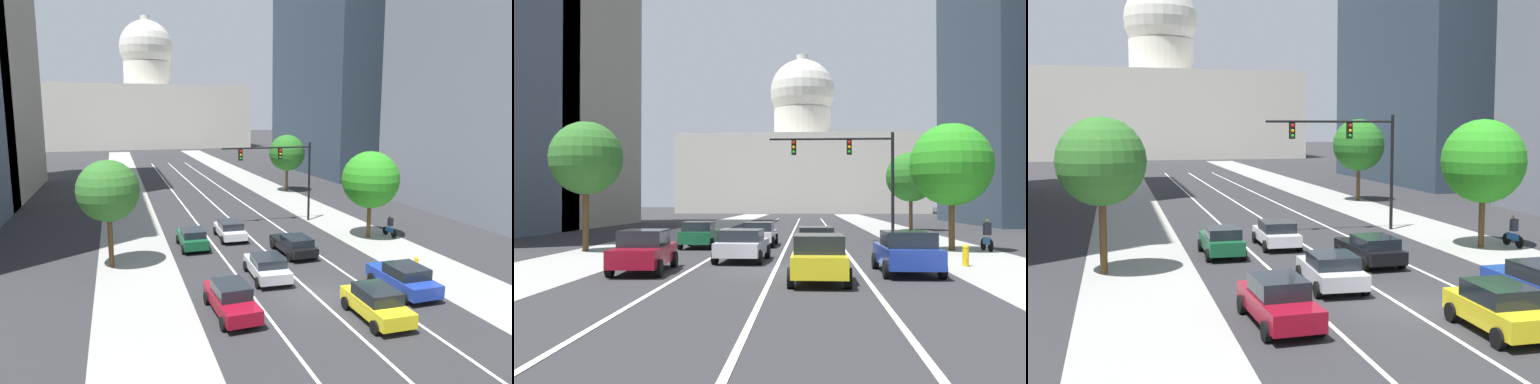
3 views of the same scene
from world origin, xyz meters
TOP-DOWN VIEW (x-y plane):
  - ground_plane at (0.00, 40.00)m, footprint 400.00×400.00m
  - sidewalk_left at (-8.90, 35.00)m, footprint 4.88×130.00m
  - sidewalk_right at (8.90, 35.00)m, footprint 4.88×130.00m
  - lane_stripe_left at (-3.23, 25.00)m, footprint 0.16×90.00m
  - lane_stripe_center at (0.00, 25.00)m, footprint 0.16×90.00m
  - lane_stripe_right at (3.23, 25.00)m, footprint 0.16×90.00m
  - capitol_building at (0.00, 119.05)m, footprint 54.65×26.64m
  - car_black at (1.62, 7.19)m, footprint 2.13×4.63m
  - car_blue at (4.84, -0.90)m, footprint 2.16×4.51m
  - car_green at (-4.84, 10.78)m, footprint 1.94×4.17m
  - car_silver at (-1.62, 3.28)m, footprint 2.25×4.42m
  - car_yellow at (1.61, -3.45)m, footprint 1.98×4.12m
  - car_crimson at (-4.84, -0.92)m, footprint 2.10×4.70m
  - car_white at (-1.61, 12.49)m, footprint 2.06×4.34m
  - traffic_signal_mast at (4.27, 16.56)m, footprint 8.11×0.39m
  - fire_hydrant at (7.63, 1.81)m, footprint 0.26×0.35m
  - cyclist at (10.67, 9.40)m, footprint 0.38×1.70m
  - street_tree_far_right at (8.90, 9.67)m, footprint 4.42×4.42m
  - street_tree_near_right at (10.52, 32.21)m, footprint 4.46×4.46m
  - street_tree_mid_left at (-10.44, 8.11)m, footprint 3.86×3.86m

SIDE VIEW (x-z plane):
  - ground_plane at x=0.00m, z-range 0.00..0.00m
  - sidewalk_left at x=-8.90m, z-range 0.00..0.01m
  - sidewalk_right at x=8.90m, z-range 0.00..0.01m
  - lane_stripe_left at x=-3.23m, z-range 0.01..0.02m
  - lane_stripe_center at x=0.00m, z-range 0.01..0.02m
  - lane_stripe_right at x=3.23m, z-range 0.01..0.02m
  - fire_hydrant at x=7.63m, z-range 0.01..0.92m
  - car_black at x=1.62m, z-range 0.04..1.42m
  - car_silver at x=-1.62m, z-range 0.04..1.45m
  - car_white at x=-1.61m, z-range 0.04..1.46m
  - car_green at x=-4.84m, z-range 0.03..1.53m
  - car_crimson at x=-4.84m, z-range 0.01..1.59m
  - car_blue at x=4.84m, z-range 0.02..1.58m
  - car_yellow at x=1.61m, z-range 0.03..1.59m
  - cyclist at x=10.67m, z-range -0.01..1.71m
  - street_tree_far_right at x=8.90m, z-range 1.19..8.00m
  - street_tree_near_right at x=10.52m, z-range 1.29..8.35m
  - street_tree_mid_left at x=-10.44m, z-range 1.48..8.33m
  - traffic_signal_mast at x=4.27m, z-range 1.61..8.74m
  - capitol_building at x=0.00m, z-range -7.06..29.91m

